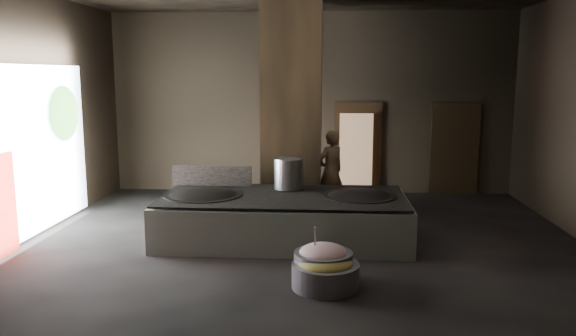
# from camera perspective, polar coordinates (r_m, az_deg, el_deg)

# --- Properties ---
(floor) EXTENTS (10.00, 9.00, 0.10)m
(floor) POSITION_cam_1_polar(r_m,az_deg,el_deg) (10.11, 1.46, -7.92)
(floor) COLOR black
(floor) RESTS_ON ground
(back_wall) EXTENTS (10.00, 0.10, 4.50)m
(back_wall) POSITION_cam_1_polar(r_m,az_deg,el_deg) (14.21, 2.30, 6.58)
(back_wall) COLOR black
(back_wall) RESTS_ON ground
(front_wall) EXTENTS (10.00, 0.10, 4.50)m
(front_wall) POSITION_cam_1_polar(r_m,az_deg,el_deg) (5.15, -0.62, 1.39)
(front_wall) COLOR black
(front_wall) RESTS_ON ground
(left_wall) EXTENTS (0.10, 9.00, 4.50)m
(left_wall) POSITION_cam_1_polar(r_m,az_deg,el_deg) (11.09, -25.64, 4.82)
(left_wall) COLOR black
(left_wall) RESTS_ON ground
(pillar) EXTENTS (1.20, 1.20, 4.50)m
(pillar) POSITION_cam_1_polar(r_m,az_deg,el_deg) (11.58, 0.43, 5.92)
(pillar) COLOR black
(pillar) RESTS_ON ground
(hearth_platform) EXTENTS (4.43, 2.13, 0.77)m
(hearth_platform) POSITION_cam_1_polar(r_m,az_deg,el_deg) (10.18, -0.46, -5.24)
(hearth_platform) COLOR silver
(hearth_platform) RESTS_ON ground
(platform_cap) EXTENTS (4.33, 2.08, 0.03)m
(platform_cap) POSITION_cam_1_polar(r_m,az_deg,el_deg) (10.08, -0.46, -2.88)
(platform_cap) COLOR black
(platform_cap) RESTS_ON hearth_platform
(wok_left) EXTENTS (1.40, 1.40, 0.39)m
(wok_left) POSITION_cam_1_polar(r_m,az_deg,el_deg) (10.25, -8.60, -3.14)
(wok_left) COLOR black
(wok_left) RESTS_ON hearth_platform
(wok_left_rim) EXTENTS (1.43, 1.43, 0.05)m
(wok_left_rim) POSITION_cam_1_polar(r_m,az_deg,el_deg) (10.24, -8.61, -2.76)
(wok_left_rim) COLOR black
(wok_left_rim) RESTS_ON hearth_platform
(wok_right) EXTENTS (1.30, 1.30, 0.37)m
(wok_right) POSITION_cam_1_polar(r_m,az_deg,el_deg) (10.13, 7.21, -3.26)
(wok_right) COLOR black
(wok_right) RESTS_ON hearth_platform
(wok_right_rim) EXTENTS (1.33, 1.33, 0.05)m
(wok_right_rim) POSITION_cam_1_polar(r_m,az_deg,el_deg) (10.11, 7.22, -2.88)
(wok_right_rim) COLOR black
(wok_right_rim) RESTS_ON hearth_platform
(stock_pot) EXTENTS (0.54, 0.54, 0.58)m
(stock_pot) POSITION_cam_1_polar(r_m,az_deg,el_deg) (10.55, 0.03, -0.57)
(stock_pot) COLOR #96999D
(stock_pot) RESTS_ON hearth_platform
(splash_guard) EXTENTS (1.54, 0.06, 0.39)m
(splash_guard) POSITION_cam_1_polar(r_m,az_deg,el_deg) (10.97, -7.74, -0.80)
(splash_guard) COLOR black
(splash_guard) RESTS_ON hearth_platform
(cook) EXTENTS (0.77, 0.72, 1.78)m
(cook) POSITION_cam_1_polar(r_m,az_deg,el_deg) (12.27, 4.35, -0.31)
(cook) COLOR olive
(cook) RESTS_ON ground
(veg_basin) EXTENTS (1.26, 1.26, 0.35)m
(veg_basin) POSITION_cam_1_polar(r_m,az_deg,el_deg) (8.06, 3.83, -10.84)
(veg_basin) COLOR slate
(veg_basin) RESTS_ON ground
(veg_fill) EXTENTS (0.79, 0.79, 0.24)m
(veg_fill) POSITION_cam_1_polar(r_m,az_deg,el_deg) (8.00, 3.85, -9.67)
(veg_fill) COLOR olive
(veg_fill) RESTS_ON veg_basin
(ladle) EXTENTS (0.04, 0.38, 0.68)m
(ladle) POSITION_cam_1_polar(r_m,az_deg,el_deg) (8.08, 2.79, -7.97)
(ladle) COLOR #96999D
(ladle) RESTS_ON veg_basin
(meat_basin) EXTENTS (1.03, 1.03, 0.46)m
(meat_basin) POSITION_cam_1_polar(r_m,az_deg,el_deg) (8.20, 3.60, -10.07)
(meat_basin) COLOR slate
(meat_basin) RESTS_ON ground
(meat_fill) EXTENTS (0.70, 0.70, 0.27)m
(meat_fill) POSITION_cam_1_polar(r_m,az_deg,el_deg) (8.13, 3.62, -8.62)
(meat_fill) COLOR #B56E6C
(meat_fill) RESTS_ON meat_basin
(doorway_near) EXTENTS (1.18, 0.08, 2.38)m
(doorway_near) POSITION_cam_1_polar(r_m,az_deg,el_deg) (14.23, 7.09, 1.86)
(doorway_near) COLOR black
(doorway_near) RESTS_ON ground
(doorway_near_glow) EXTENTS (0.82, 0.04, 1.94)m
(doorway_near_glow) POSITION_cam_1_polar(r_m,az_deg,el_deg) (14.08, 6.91, 1.58)
(doorway_near_glow) COLOR #8C6647
(doorway_near_glow) RESTS_ON ground
(doorway_far) EXTENTS (1.18, 0.08, 2.38)m
(doorway_far) POSITION_cam_1_polar(r_m,az_deg,el_deg) (14.56, 16.57, 1.72)
(doorway_far) COLOR black
(doorway_far) RESTS_ON ground
(doorway_far_glow) EXTENTS (0.76, 0.04, 1.80)m
(doorway_far_glow) POSITION_cam_1_polar(r_m,az_deg,el_deg) (14.70, 17.42, 1.55)
(doorway_far_glow) COLOR #8C6647
(doorway_far_glow) RESTS_ON ground
(left_opening) EXTENTS (0.04, 4.20, 3.10)m
(left_opening) POSITION_cam_1_polar(r_m,az_deg,el_deg) (11.28, -24.46, 1.65)
(left_opening) COLOR white
(left_opening) RESTS_ON ground
(pavilion_sliver) EXTENTS (0.05, 0.90, 1.70)m
(pavilion_sliver) POSITION_cam_1_polar(r_m,az_deg,el_deg) (10.26, -27.25, -3.53)
(pavilion_sliver) COLOR maroon
(pavilion_sliver) RESTS_ON ground
(tree_silhouette) EXTENTS (0.28, 1.10, 1.10)m
(tree_silhouette) POSITION_cam_1_polar(r_m,az_deg,el_deg) (12.15, -21.80, 5.17)
(tree_silhouette) COLOR #194714
(tree_silhouette) RESTS_ON left_opening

